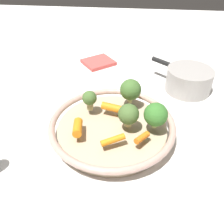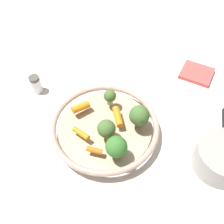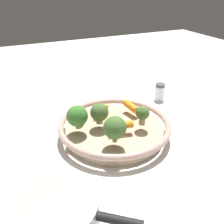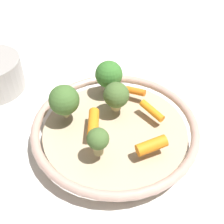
{
  "view_description": "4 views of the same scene",
  "coord_description": "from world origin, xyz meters",
  "px_view_note": "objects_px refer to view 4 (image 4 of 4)",
  "views": [
    {
      "loc": [
        0.47,
        0.05,
        0.44
      ],
      "look_at": [
        0.0,
        0.0,
        0.08
      ],
      "focal_mm": 38.81,
      "sensor_mm": 36.0,
      "label": 1
    },
    {
      "loc": [
        0.15,
        0.39,
        0.63
      ],
      "look_at": [
        -0.03,
        -0.01,
        0.07
      ],
      "focal_mm": 39.27,
      "sensor_mm": 36.0,
      "label": 2
    },
    {
      "loc": [
        -0.56,
        0.27,
        0.41
      ],
      "look_at": [
        -0.0,
        0.01,
        0.08
      ],
      "focal_mm": 40.67,
      "sensor_mm": 36.0,
      "label": 3
    },
    {
      "loc": [
        -0.09,
        -0.39,
        0.45
      ],
      "look_at": [
        -0.01,
        -0.0,
        0.08
      ],
      "focal_mm": 47.75,
      "sensor_mm": 36.0,
      "label": 4
    }
  ],
  "objects_px": {
    "baby_carrot_left": "(152,111)",
    "baby_carrot_back": "(93,121)",
    "baby_carrot_center": "(152,145)",
    "broccoli_floret_edge": "(98,140)",
    "broccoli_floret_mid": "(116,95)",
    "serving_bowl": "(115,131)",
    "broccoli_floret_small": "(64,100)",
    "baby_carrot_right": "(135,91)",
    "broccoli_floret_large": "(109,75)"
  },
  "relations": [
    {
      "from": "baby_carrot_center",
      "to": "serving_bowl",
      "type": "bearing_deg",
      "value": 120.8
    },
    {
      "from": "serving_bowl",
      "to": "broccoli_floret_small",
      "type": "bearing_deg",
      "value": 155.18
    },
    {
      "from": "baby_carrot_right",
      "to": "broccoli_floret_edge",
      "type": "height_order",
      "value": "broccoli_floret_edge"
    },
    {
      "from": "baby_carrot_center",
      "to": "baby_carrot_left",
      "type": "relative_size",
      "value": 0.96
    },
    {
      "from": "baby_carrot_back",
      "to": "baby_carrot_left",
      "type": "height_order",
      "value": "baby_carrot_back"
    },
    {
      "from": "serving_bowl",
      "to": "broccoli_floret_small",
      "type": "relative_size",
      "value": 4.66
    },
    {
      "from": "baby_carrot_right",
      "to": "broccoli_floret_large",
      "type": "bearing_deg",
      "value": 149.43
    },
    {
      "from": "baby_carrot_right",
      "to": "broccoli_floret_large",
      "type": "distance_m",
      "value": 0.07
    },
    {
      "from": "baby_carrot_left",
      "to": "broccoli_floret_small",
      "type": "xyz_separation_m",
      "value": [
        -0.17,
        0.03,
        0.03
      ]
    },
    {
      "from": "broccoli_floret_small",
      "to": "broccoli_floret_mid",
      "type": "bearing_deg",
      "value": -0.09
    },
    {
      "from": "baby_carrot_center",
      "to": "broccoli_floret_large",
      "type": "height_order",
      "value": "broccoli_floret_large"
    },
    {
      "from": "baby_carrot_right",
      "to": "broccoli_floret_large",
      "type": "height_order",
      "value": "broccoli_floret_large"
    },
    {
      "from": "serving_bowl",
      "to": "broccoli_floret_mid",
      "type": "relative_size",
      "value": 5.4
    },
    {
      "from": "broccoli_floret_mid",
      "to": "serving_bowl",
      "type": "bearing_deg",
      "value": -105.74
    },
    {
      "from": "broccoli_floret_large",
      "to": "broccoli_floret_mid",
      "type": "bearing_deg",
      "value": -89.39
    },
    {
      "from": "baby_carrot_left",
      "to": "broccoli_floret_small",
      "type": "bearing_deg",
      "value": 169.31
    },
    {
      "from": "baby_carrot_left",
      "to": "broccoli_floret_edge",
      "type": "bearing_deg",
      "value": -148.54
    },
    {
      "from": "baby_carrot_center",
      "to": "broccoli_floret_edge",
      "type": "relative_size",
      "value": 1.0
    },
    {
      "from": "serving_bowl",
      "to": "baby_carrot_left",
      "type": "bearing_deg",
      "value": 7.39
    },
    {
      "from": "baby_carrot_left",
      "to": "broccoli_floret_mid",
      "type": "height_order",
      "value": "broccoli_floret_mid"
    },
    {
      "from": "serving_bowl",
      "to": "baby_carrot_back",
      "type": "xyz_separation_m",
      "value": [
        -0.04,
        0.0,
        0.03
      ]
    },
    {
      "from": "baby_carrot_center",
      "to": "broccoli_floret_mid",
      "type": "bearing_deg",
      "value": 106.35
    },
    {
      "from": "baby_carrot_right",
      "to": "baby_carrot_center",
      "type": "distance_m",
      "value": 0.15
    },
    {
      "from": "baby_carrot_right",
      "to": "baby_carrot_back",
      "type": "height_order",
      "value": "baby_carrot_back"
    },
    {
      "from": "baby_carrot_back",
      "to": "baby_carrot_center",
      "type": "distance_m",
      "value": 0.12
    },
    {
      "from": "baby_carrot_right",
      "to": "broccoli_floret_edge",
      "type": "distance_m",
      "value": 0.18
    },
    {
      "from": "baby_carrot_center",
      "to": "baby_carrot_left",
      "type": "height_order",
      "value": "baby_carrot_center"
    },
    {
      "from": "baby_carrot_center",
      "to": "broccoli_floret_mid",
      "type": "distance_m",
      "value": 0.13
    },
    {
      "from": "baby_carrot_back",
      "to": "baby_carrot_center",
      "type": "height_order",
      "value": "baby_carrot_center"
    },
    {
      "from": "baby_carrot_back",
      "to": "broccoli_floret_mid",
      "type": "xyz_separation_m",
      "value": [
        0.05,
        0.04,
        0.02
      ]
    },
    {
      "from": "broccoli_floret_small",
      "to": "broccoli_floret_large",
      "type": "height_order",
      "value": "broccoli_floret_small"
    },
    {
      "from": "broccoli_floret_edge",
      "to": "broccoli_floret_large",
      "type": "relative_size",
      "value": 0.82
    },
    {
      "from": "baby_carrot_right",
      "to": "broccoli_floret_small",
      "type": "xyz_separation_m",
      "value": [
        -0.15,
        -0.03,
        0.03
      ]
    },
    {
      "from": "broccoli_floret_edge",
      "to": "broccoli_floret_small",
      "type": "distance_m",
      "value": 0.11
    },
    {
      "from": "broccoli_floret_edge",
      "to": "broccoli_floret_mid",
      "type": "distance_m",
      "value": 0.12
    },
    {
      "from": "serving_bowl",
      "to": "baby_carrot_right",
      "type": "bearing_deg",
      "value": 50.85
    },
    {
      "from": "broccoli_floret_small",
      "to": "broccoli_floret_large",
      "type": "relative_size",
      "value": 1.04
    },
    {
      "from": "baby_carrot_back",
      "to": "broccoli_floret_large",
      "type": "distance_m",
      "value": 0.12
    },
    {
      "from": "broccoli_floret_small",
      "to": "broccoli_floret_large",
      "type": "distance_m",
      "value": 0.12
    },
    {
      "from": "baby_carrot_back",
      "to": "broccoli_floret_small",
      "type": "distance_m",
      "value": 0.07
    },
    {
      "from": "serving_bowl",
      "to": "baby_carrot_left",
      "type": "height_order",
      "value": "baby_carrot_left"
    },
    {
      "from": "broccoli_floret_mid",
      "to": "baby_carrot_right",
      "type": "bearing_deg",
      "value": 34.66
    },
    {
      "from": "broccoli_floret_edge",
      "to": "broccoli_floret_large",
      "type": "xyz_separation_m",
      "value": [
        0.06,
        0.17,
        0.0
      ]
    },
    {
      "from": "baby_carrot_center",
      "to": "broccoli_floret_large",
      "type": "xyz_separation_m",
      "value": [
        -0.04,
        0.18,
        0.03
      ]
    },
    {
      "from": "baby_carrot_right",
      "to": "baby_carrot_left",
      "type": "relative_size",
      "value": 0.75
    },
    {
      "from": "broccoli_floret_small",
      "to": "serving_bowl",
      "type": "bearing_deg",
      "value": -24.82
    },
    {
      "from": "baby_carrot_left",
      "to": "broccoli_floret_small",
      "type": "relative_size",
      "value": 0.82
    },
    {
      "from": "baby_carrot_right",
      "to": "baby_carrot_center",
      "type": "relative_size",
      "value": 0.78
    },
    {
      "from": "baby_carrot_back",
      "to": "baby_carrot_left",
      "type": "bearing_deg",
      "value": 2.76
    },
    {
      "from": "baby_carrot_left",
      "to": "baby_carrot_back",
      "type": "bearing_deg",
      "value": -177.24
    }
  ]
}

